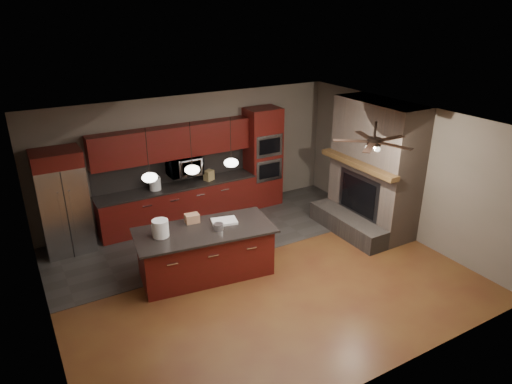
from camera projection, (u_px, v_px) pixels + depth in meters
ground at (258, 272)px, 8.43m from camera, size 7.00×7.00×0.00m
ceiling at (258, 124)px, 7.36m from camera, size 7.00×6.00×0.02m
back_wall at (191, 157)px, 10.29m from camera, size 7.00×0.02×2.80m
right_wall at (403, 169)px, 9.51m from camera, size 0.02×6.00×2.80m
left_wall at (39, 255)px, 6.28m from camera, size 0.02×6.00×2.80m
slate_tile_patch at (216, 233)px, 9.87m from camera, size 7.00×2.40×0.01m
fireplace_column at (372, 172)px, 9.65m from camera, size 1.30×2.10×2.80m
back_cabinetry at (177, 185)px, 10.06m from camera, size 3.59×0.64×2.20m
oven_tower at (263, 157)px, 10.91m from camera, size 0.80×0.63×2.38m
microwave at (184, 166)px, 10.01m from camera, size 0.73×0.41×0.50m
refrigerator at (63, 202)px, 8.82m from camera, size 0.89×0.75×2.09m
kitchen_island at (206, 252)px, 8.21m from camera, size 2.57×1.42×0.92m
white_bucket at (160, 228)px, 7.74m from camera, size 0.34×0.34×0.30m
paint_can at (218, 227)px, 8.00m from camera, size 0.21×0.21×0.11m
paint_tray at (224, 221)px, 8.28m from camera, size 0.51×0.41×0.04m
cardboard_box at (192, 218)px, 8.26m from camera, size 0.27×0.20×0.16m
counter_bucket at (155, 184)px, 9.74m from camera, size 0.24×0.24×0.28m
counter_box at (209, 175)px, 10.28m from camera, size 0.25×0.23×0.23m
pendant_left at (150, 177)px, 7.48m from camera, size 0.26×0.26×0.92m
pendant_center at (192, 170)px, 7.82m from camera, size 0.26×0.26×0.92m
pendant_right at (231, 163)px, 8.17m from camera, size 0.26×0.26×0.92m
ceiling_fan at (374, 141)px, 7.68m from camera, size 1.27×1.33×0.41m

